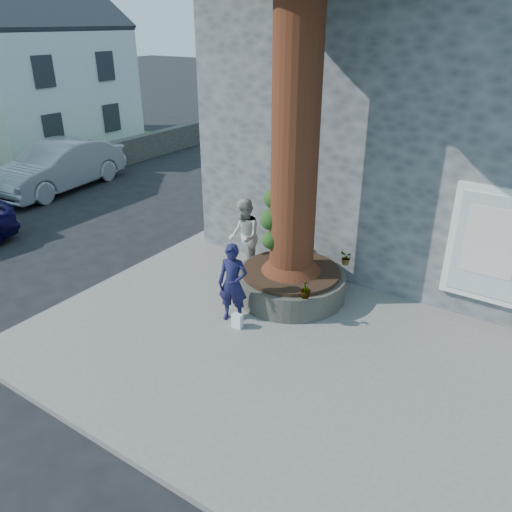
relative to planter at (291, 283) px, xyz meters
The scene contains 14 objects.
ground 2.19m from the planter, 111.80° to the right, with size 120.00×120.00×0.00m, color black.
pavement 1.27m from the planter, 55.01° to the right, with size 9.00×8.00×0.12m, color slate.
yellow_line 4.00m from the planter, 165.44° to the right, with size 0.10×30.00×0.01m, color yellow.
stone_shop 6.12m from the planter, 71.86° to the left, with size 10.30×8.30×6.30m.
planter is the anchor object (origin of this frame).
cottage_far 18.62m from the planter, 160.88° to the left, with size 7.30×7.40×8.75m.
man 1.58m from the planter, 107.48° to the right, with size 0.57×0.38×1.58m, color #17153C.
woman 1.61m from the planter, 165.28° to the left, with size 0.85×0.66×1.75m, color #AFADA7.
shopping_bag 1.65m from the planter, 97.66° to the right, with size 0.20×0.12×0.28m, color white.
car_silver 10.84m from the planter, 168.13° to the left, with size 1.74×5.00×1.65m, color #93959A.
plant_a 1.29m from the planter, 135.00° to the left, with size 0.18×0.12×0.34m, color gray.
plant_b 1.12m from the planter, 122.34° to the left, with size 0.21×0.20×0.37m, color gray.
plant_c 1.26m from the planter, 46.86° to the right, with size 0.21×0.21×0.37m, color gray.
plant_d 1.29m from the planter, 45.00° to the left, with size 0.29×0.25×0.32m, color gray.
Camera 1 is at (5.31, -6.10, 5.42)m, focal length 35.00 mm.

